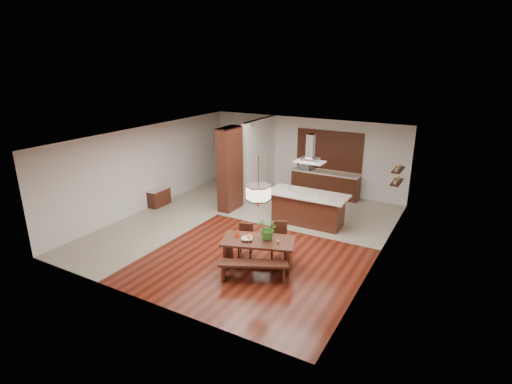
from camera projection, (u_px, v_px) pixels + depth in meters
The scene contains 25 objects.
room_shell at pixel (247, 165), 11.85m from camera, with size 9.00×9.04×2.92m.
tile_hallway at pixel (179, 212), 13.78m from camera, with size 2.50×9.00×0.01m, color #AFA692.
tile_kitchen at pixel (314, 210), 13.99m from camera, with size 5.50×4.00×0.01m, color #AFA692.
soffit_band at pixel (247, 137), 11.59m from camera, with size 8.00×9.00×0.02m, color #441C11.
partition_pier at pixel (230, 169), 13.69m from camera, with size 0.45×1.00×2.90m, color black.
partition_stub at pixel (259, 157), 15.43m from camera, with size 0.18×2.40×2.90m, color silver.
hallway_console at pixel (159, 197), 14.34m from camera, with size 0.37×0.88×0.63m, color black.
hallway_doorway at pixel (245, 157), 17.07m from camera, with size 1.10×0.20×2.10m, color black.
rear_counter at pixel (325, 184), 15.36m from camera, with size 2.60×0.62×0.95m.
kitchen_window at pixel (329, 150), 15.17m from camera, with size 2.60×0.08×1.50m, color #99652E.
shelf_lower at pixel (397, 182), 12.41m from camera, with size 0.26×0.90×0.04m, color black.
shelf_upper at pixel (398, 170), 12.29m from camera, with size 0.26×0.90×0.04m, color black.
dining_table at pixel (258, 247), 10.03m from camera, with size 2.00×1.44×0.75m.
dining_bench at pixel (254, 271), 9.52m from camera, with size 1.65×0.36×0.47m, color black, non-canonical shape.
dining_chair_left at pixel (245, 241), 10.66m from camera, with size 0.38×0.38×0.86m, color black, non-canonical shape.
dining_chair_right at pixel (279, 241), 10.49m from camera, with size 0.44×0.44×0.99m, color black, non-canonical shape.
pendant_lantern at pixel (258, 183), 9.49m from camera, with size 0.64×0.64×1.31m, color beige, non-canonical shape.
foliage_plant at pixel (268, 229), 9.91m from camera, with size 0.51×0.44×0.57m, color #377426.
fruit_bowl at pixel (247, 239), 9.92m from camera, with size 0.28×0.28×0.07m, color #BEB7A6.
napkin_cone at pixel (237, 232), 10.12m from camera, with size 0.14×0.14×0.22m, color red.
gold_ornament at pixel (278, 242), 9.73m from camera, with size 0.06×0.06×0.09m, color gold.
kitchen_island at pixel (308, 208), 12.70m from camera, with size 2.52×1.10×1.04m.
range_hood at pixel (310, 148), 12.09m from camera, with size 0.90×0.55×0.87m, color silver, non-canonical shape.
island_cup at pixel (318, 194), 12.25m from camera, with size 0.13×0.13×0.10m, color silver.
microwave at pixel (307, 166), 15.52m from camera, with size 0.52×0.35×0.29m, color silver.
Camera 1 is at (5.86, -9.90, 5.05)m, focal length 28.00 mm.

